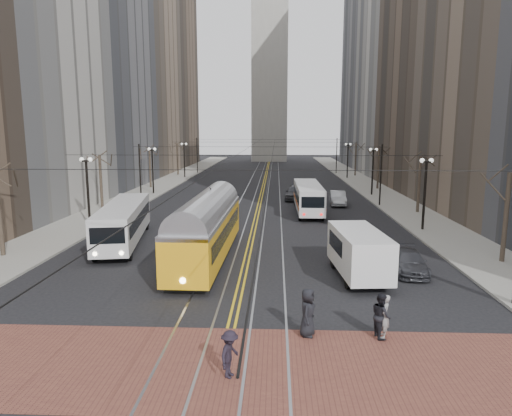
# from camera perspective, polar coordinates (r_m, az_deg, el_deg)

# --- Properties ---
(ground) EXTENTS (260.00, 260.00, 0.00)m
(ground) POSITION_cam_1_polar(r_m,az_deg,el_deg) (20.40, -2.88, -13.67)
(ground) COLOR black
(ground) RESTS_ON ground
(sidewalk_left) EXTENTS (5.00, 140.00, 0.15)m
(sidewalk_left) POSITION_cam_1_polar(r_m,az_deg,el_deg) (66.31, -12.20, 2.61)
(sidewalk_left) COLOR gray
(sidewalk_left) RESTS_ON ground
(sidewalk_right) EXTENTS (5.00, 140.00, 0.15)m
(sidewalk_right) POSITION_cam_1_polar(r_m,az_deg,el_deg) (65.48, 14.14, 2.44)
(sidewalk_right) COLOR gray
(sidewalk_right) RESTS_ON ground
(crosswalk_band) EXTENTS (25.00, 6.00, 0.01)m
(crosswalk_band) POSITION_cam_1_polar(r_m,az_deg,el_deg) (16.83, -4.23, -19.06)
(crosswalk_band) COLOR brown
(crosswalk_band) RESTS_ON ground
(streetcar_rails) EXTENTS (4.80, 130.00, 0.02)m
(streetcar_rails) POSITION_cam_1_polar(r_m,az_deg,el_deg) (64.17, 0.89, 2.53)
(streetcar_rails) COLOR gray
(streetcar_rails) RESTS_ON ground
(centre_lines) EXTENTS (0.42, 130.00, 0.01)m
(centre_lines) POSITION_cam_1_polar(r_m,az_deg,el_deg) (64.17, 0.89, 2.53)
(centre_lines) COLOR gold
(centre_lines) RESTS_ON ground
(building_left_mid) EXTENTS (16.00, 20.00, 34.00)m
(building_left_mid) POSITION_cam_1_polar(r_m,az_deg,el_deg) (70.73, -21.11, 16.38)
(building_left_mid) COLOR slate
(building_left_mid) RESTS_ON ground
(building_left_midfar) EXTENTS (20.00, 20.00, 52.00)m
(building_left_midfar) POSITION_cam_1_polar(r_m,az_deg,el_deg) (91.33, -17.40, 20.66)
(building_left_midfar) COLOR #7F6A57
(building_left_midfar) RESTS_ON ground
(building_left_far) EXTENTS (16.00, 20.00, 40.00)m
(building_left_far) POSITION_cam_1_polar(r_m,az_deg,el_deg) (108.79, -12.51, 15.84)
(building_left_far) COLOR brown
(building_left_far) RESTS_ON ground
(building_right_mid) EXTENTS (16.00, 20.00, 34.00)m
(building_right_mid) POSITION_cam_1_polar(r_m,az_deg,el_deg) (69.40, 23.46, 16.37)
(building_right_mid) COLOR brown
(building_right_mid) RESTS_ON ground
(building_right_midfar) EXTENTS (20.00, 20.00, 52.00)m
(building_right_midfar) POSITION_cam_1_polar(r_m,az_deg,el_deg) (90.23, 20.37, 20.64)
(building_right_midfar) COLOR #B8B5AD
(building_right_midfar) RESTS_ON ground
(building_right_far) EXTENTS (16.00, 20.00, 40.00)m
(building_right_far) POSITION_cam_1_polar(r_m,az_deg,el_deg) (107.93, 15.80, 15.76)
(building_right_far) COLOR slate
(building_right_far) RESTS_ON ground
(clock_tower) EXTENTS (12.00, 12.00, 66.00)m
(clock_tower) POSITION_cam_1_polar(r_m,az_deg,el_deg) (123.81, 1.76, 22.79)
(clock_tower) COLOR #B2AFA5
(clock_tower) RESTS_ON ground
(lamp_posts) EXTENTS (27.60, 57.20, 5.60)m
(lamp_posts) POSITION_cam_1_polar(r_m,az_deg,el_deg) (47.71, 0.33, 3.39)
(lamp_posts) COLOR black
(lamp_posts) RESTS_ON ground
(street_trees) EXTENTS (31.68, 53.28, 5.60)m
(street_trees) POSITION_cam_1_polar(r_m,az_deg,el_deg) (54.17, 0.60, 4.16)
(street_trees) COLOR #382D23
(street_trees) RESTS_ON ground
(trolley_wires) EXTENTS (25.96, 120.00, 6.60)m
(trolley_wires) POSITION_cam_1_polar(r_m,az_deg,el_deg) (53.67, 0.58, 5.15)
(trolley_wires) COLOR black
(trolley_wires) RESTS_ON ground
(transit_bus) EXTENTS (4.21, 11.71, 2.87)m
(transit_bus) POSITION_cam_1_polar(r_m,az_deg,el_deg) (34.02, -16.21, -1.93)
(transit_bus) COLOR silver
(transit_bus) RESTS_ON ground
(streetcar) EXTENTS (2.89, 13.86, 3.25)m
(streetcar) POSITION_cam_1_polar(r_m,az_deg,el_deg) (28.95, -6.13, -3.22)
(streetcar) COLOR #F4AC15
(streetcar) RESTS_ON ground
(rear_bus) EXTENTS (2.40, 10.78, 2.81)m
(rear_bus) POSITION_cam_1_polar(r_m,az_deg,el_deg) (45.21, 6.54, 1.19)
(rear_bus) COLOR silver
(rear_bus) RESTS_ON ground
(cargo_van) EXTENTS (2.80, 6.15, 2.64)m
(cargo_van) POSITION_cam_1_polar(r_m,az_deg,el_deg) (25.85, 12.72, -5.70)
(cargo_van) COLOR white
(cargo_van) RESTS_ON ground
(sedan_grey) EXTENTS (2.62, 5.20, 1.70)m
(sedan_grey) POSITION_cam_1_polar(r_m,az_deg,el_deg) (53.44, 4.85, 1.94)
(sedan_grey) COLOR #414349
(sedan_grey) RESTS_ON ground
(sedan_silver) EXTENTS (1.87, 4.68, 1.51)m
(sedan_silver) POSITION_cam_1_polar(r_m,az_deg,el_deg) (50.32, 10.19, 1.23)
(sedan_silver) COLOR #ACAFB4
(sedan_silver) RESTS_ON ground
(sedan_parked) EXTENTS (2.09, 4.40, 1.24)m
(sedan_parked) POSITION_cam_1_polar(r_m,az_deg,el_deg) (27.79, 18.59, -6.39)
(sedan_parked) COLOR #393A40
(sedan_parked) RESTS_ON ground
(pedestrian_a) EXTENTS (0.85, 1.08, 1.95)m
(pedestrian_a) POSITION_cam_1_polar(r_m,az_deg,el_deg) (18.60, 6.47, -12.82)
(pedestrian_a) COLOR black
(pedestrian_a) RESTS_ON crosswalk_band
(pedestrian_b) EXTENTS (0.55, 0.71, 1.74)m
(pedestrian_b) POSITION_cam_1_polar(r_m,az_deg,el_deg) (19.09, 15.73, -12.88)
(pedestrian_b) COLOR gray
(pedestrian_b) RESTS_ON crosswalk_band
(pedestrian_c) EXTENTS (0.81, 0.97, 1.81)m
(pedestrian_c) POSITION_cam_1_polar(r_m,az_deg,el_deg) (19.05, 15.38, -12.80)
(pedestrian_c) COLOR black
(pedestrian_c) RESTS_ON crosswalk_band
(pedestrian_d) EXTENTS (0.91, 1.19, 1.62)m
(pedestrian_d) POSITION_cam_1_polar(r_m,az_deg,el_deg) (15.79, -3.30, -17.76)
(pedestrian_d) COLOR black
(pedestrian_d) RESTS_ON crosswalk_band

